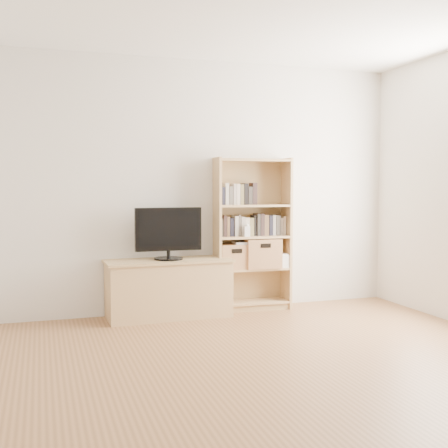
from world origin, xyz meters
name	(u,v)px	position (x,y,z in m)	size (l,w,h in m)	color
floor	(294,393)	(0.00, 0.00, 0.00)	(4.50, 5.00, 0.01)	brown
back_wall	(192,187)	(0.00, 2.50, 1.30)	(4.50, 0.02, 2.60)	silver
tv_stand	(169,290)	(-0.30, 2.27, 0.28)	(1.21, 0.45, 0.55)	tan
bookshelf	(252,234)	(0.62, 2.36, 0.80)	(0.80, 0.28, 1.60)	tan
television	(168,233)	(-0.30, 2.27, 0.84)	(0.66, 0.05, 0.52)	black
books_row_mid	(252,225)	(0.62, 2.38, 0.90)	(0.85, 0.17, 0.23)	#35302B
books_row_upper	(236,195)	(0.44, 2.38, 1.21)	(0.38, 0.14, 0.20)	#35302B
baby_monitor	(247,231)	(0.53, 2.27, 0.84)	(0.06, 0.04, 0.11)	white
basket_left	(233,256)	(0.41, 2.36, 0.57)	(0.31, 0.26, 0.26)	#9E7147
basket_right	(261,253)	(0.72, 2.35, 0.60)	(0.37, 0.31, 0.31)	#9E7147
laptop	(248,242)	(0.57, 2.35, 0.71)	(0.30, 0.21, 0.02)	white
magazine_stack	(277,261)	(0.90, 2.34, 0.51)	(0.18, 0.27, 0.12)	beige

